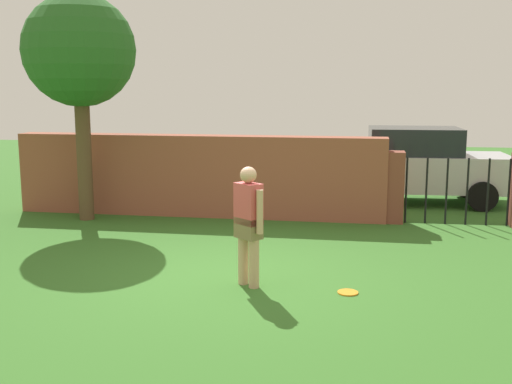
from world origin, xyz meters
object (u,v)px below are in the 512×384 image
object	(u,v)px
person	(248,221)
frisbee_orange	(348,292)
car	(413,165)
tree	(79,53)

from	to	relation	value
person	frisbee_orange	bearing A→B (deg)	35.20
person	frisbee_orange	world-z (taller)	person
car	frisbee_orange	size ratio (longest dim) A/B	15.79
car	tree	bearing A→B (deg)	22.09
person	frisbee_orange	distance (m)	1.60
car	frisbee_orange	distance (m)	6.88
person	frisbee_orange	size ratio (longest dim) A/B	6.00
tree	car	bearing A→B (deg)	24.32
tree	frisbee_orange	xyz separation A→B (m)	(5.30, -3.72, -3.28)
car	person	bearing A→B (deg)	66.04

